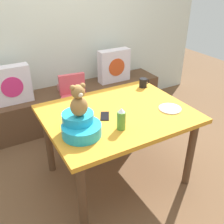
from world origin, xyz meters
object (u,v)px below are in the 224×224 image
(pillow_floral_right, at_px, (114,66))
(dinner_plate_near, at_px, (170,109))
(dining_table, at_px, (117,121))
(highchair, at_px, (76,100))
(infant_seat_teal, at_px, (80,126))
(pillow_floral_left, at_px, (11,85))
(cell_phone, at_px, (105,116))
(teddy_bear, at_px, (79,101))
(book_stack, at_px, (67,87))
(coffee_mug, at_px, (143,83))
(ketchup_bottle, at_px, (121,119))

(pillow_floral_right, xyz_separation_m, dinner_plate_near, (-0.24, -1.42, 0.07))
(pillow_floral_right, height_order, dining_table, pillow_floral_right)
(pillow_floral_right, relative_size, dinner_plate_near, 2.20)
(highchair, bearing_deg, infant_seat_teal, -109.40)
(pillow_floral_left, distance_m, dinner_plate_near, 1.81)
(highchair, distance_m, cell_phone, 0.86)
(dining_table, bearing_deg, teddy_bear, -159.42)
(pillow_floral_left, height_order, cell_phone, pillow_floral_left)
(book_stack, bearing_deg, coffee_mug, -59.60)
(highchair, bearing_deg, pillow_floral_right, 29.14)
(pillow_floral_left, relative_size, dinner_plate_near, 2.20)
(dining_table, bearing_deg, pillow_floral_left, 119.12)
(dining_table, xyz_separation_m, ketchup_bottle, (-0.11, -0.25, 0.19))
(coffee_mug, xyz_separation_m, dinner_plate_near, (-0.08, -0.52, -0.04))
(pillow_floral_right, distance_m, ketchup_bottle, 1.68)
(ketchup_bottle, relative_size, coffee_mug, 1.54)
(pillow_floral_left, relative_size, highchair, 0.56)
(infant_seat_teal, bearing_deg, cell_phone, 26.51)
(pillow_floral_left, bearing_deg, highchair, -34.33)
(dining_table, relative_size, teddy_bear, 5.05)
(book_stack, height_order, ketchup_bottle, ketchup_bottle)
(ketchup_bottle, xyz_separation_m, dinner_plate_near, (0.55, 0.06, -0.08))
(ketchup_bottle, height_order, dinner_plate_near, ketchup_bottle)
(pillow_floral_left, xyz_separation_m, highchair, (0.61, -0.42, -0.16))
(pillow_floral_right, distance_m, cell_phone, 1.48)
(pillow_floral_left, height_order, dining_table, pillow_floral_left)
(pillow_floral_left, xyz_separation_m, dinner_plate_near, (1.12, -1.42, 0.07))
(cell_phone, bearing_deg, pillow_floral_right, -93.87)
(infant_seat_teal, bearing_deg, coffee_mug, 27.89)
(book_stack, bearing_deg, cell_phone, -95.02)
(dining_table, relative_size, coffee_mug, 10.53)
(dining_table, xyz_separation_m, cell_phone, (-0.14, -0.02, 0.10))
(ketchup_bottle, bearing_deg, coffee_mug, 42.96)
(book_stack, relative_size, teddy_bear, 0.80)
(pillow_floral_left, height_order, coffee_mug, pillow_floral_left)
(dining_table, distance_m, coffee_mug, 0.63)
(pillow_floral_right, height_order, teddy_bear, teddy_bear)
(pillow_floral_left, distance_m, cell_phone, 1.36)
(pillow_floral_left, xyz_separation_m, teddy_bear, (0.27, -1.39, 0.34))
(infant_seat_teal, height_order, cell_phone, infant_seat_teal)
(pillow_floral_left, height_order, teddy_bear, teddy_bear)
(pillow_floral_right, height_order, cell_phone, pillow_floral_right)
(pillow_floral_left, height_order, book_stack, pillow_floral_left)
(coffee_mug, relative_size, cell_phone, 0.83)
(infant_seat_teal, height_order, ketchup_bottle, ketchup_bottle)
(pillow_floral_left, distance_m, infant_seat_teal, 1.42)
(dining_table, bearing_deg, cell_phone, -173.45)
(pillow_floral_right, bearing_deg, coffee_mug, -100.02)
(highchair, distance_m, teddy_bear, 1.14)
(book_stack, bearing_deg, dinner_plate_near, -72.32)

